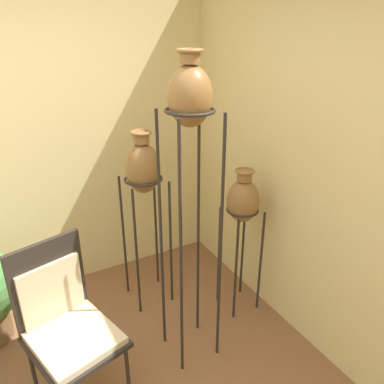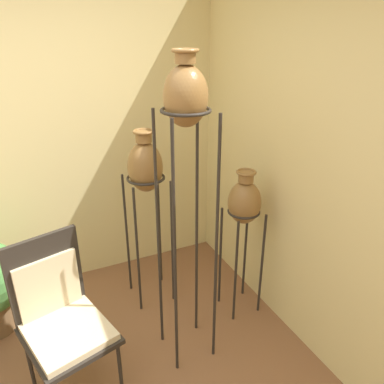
{
  "view_description": "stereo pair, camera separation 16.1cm",
  "coord_description": "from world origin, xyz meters",
  "px_view_note": "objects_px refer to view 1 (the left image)",
  "views": [
    {
      "loc": [
        0.02,
        -1.25,
        2.16
      ],
      "look_at": [
        1.2,
        0.87,
        1.09
      ],
      "focal_mm": 35.0,
      "sensor_mm": 36.0,
      "label": 1
    },
    {
      "loc": [
        0.17,
        -1.32,
        2.16
      ],
      "look_at": [
        1.2,
        0.87,
        1.09
      ],
      "focal_mm": 35.0,
      "sensor_mm": 36.0,
      "label": 2
    }
  ],
  "objects_px": {
    "vase_stand_medium": "(143,171)",
    "chair": "(65,319)",
    "vase_stand_tall": "(190,113)",
    "vase_stand_short": "(243,204)"
  },
  "relations": [
    {
      "from": "vase_stand_medium",
      "to": "chair",
      "type": "xyz_separation_m",
      "value": [
        -0.79,
        -0.64,
        -0.58
      ]
    },
    {
      "from": "vase_stand_tall",
      "to": "vase_stand_medium",
      "type": "distance_m",
      "value": 0.88
    },
    {
      "from": "vase_stand_tall",
      "to": "vase_stand_short",
      "type": "xyz_separation_m",
      "value": [
        0.57,
        0.22,
        -0.78
      ]
    },
    {
      "from": "vase_stand_short",
      "to": "chair",
      "type": "bearing_deg",
      "value": -172.76
    },
    {
      "from": "vase_stand_tall",
      "to": "vase_stand_short",
      "type": "height_order",
      "value": "vase_stand_tall"
    },
    {
      "from": "vase_stand_medium",
      "to": "chair",
      "type": "relative_size",
      "value": 1.4
    },
    {
      "from": "vase_stand_tall",
      "to": "vase_stand_medium",
      "type": "bearing_deg",
      "value": 92.73
    },
    {
      "from": "vase_stand_tall",
      "to": "chair",
      "type": "distance_m",
      "value": 1.4
    },
    {
      "from": "vase_stand_tall",
      "to": "vase_stand_medium",
      "type": "height_order",
      "value": "vase_stand_tall"
    },
    {
      "from": "vase_stand_medium",
      "to": "vase_stand_short",
      "type": "xyz_separation_m",
      "value": [
        0.61,
        -0.46,
        -0.22
      ]
    }
  ]
}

